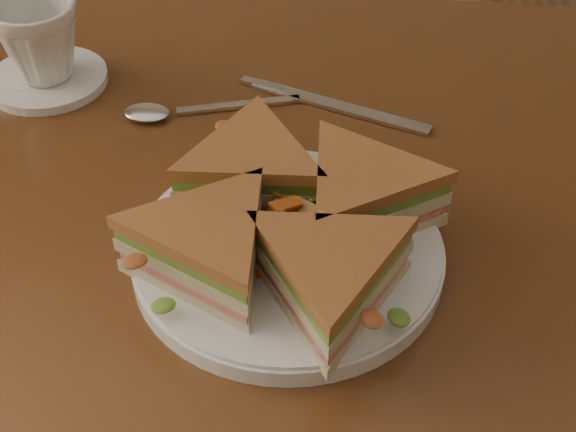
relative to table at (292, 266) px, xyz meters
The scene contains 8 objects.
table is the anchor object (origin of this frame).
plate 0.14m from the table, 84.91° to the right, with size 0.26×0.26×0.02m, color white.
sandwich_wedges 0.17m from the table, 84.91° to the right, with size 0.32×0.32×0.06m.
crisps_mound 0.17m from the table, 84.91° to the right, with size 0.09×0.09×0.05m, color #CB5C1A, non-canonical shape.
spoon 0.20m from the table, 143.37° to the left, with size 0.18×0.07×0.01m.
knife 0.18m from the table, 82.91° to the left, with size 0.21×0.08×0.00m.
saucer 0.34m from the table, 152.94° to the left, with size 0.13×0.13×0.01m, color white.
coffee_cup 0.36m from the table, 152.94° to the left, with size 0.09×0.09×0.08m, color white.
Camera 1 is at (0.07, -0.56, 1.23)m, focal length 50.00 mm.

